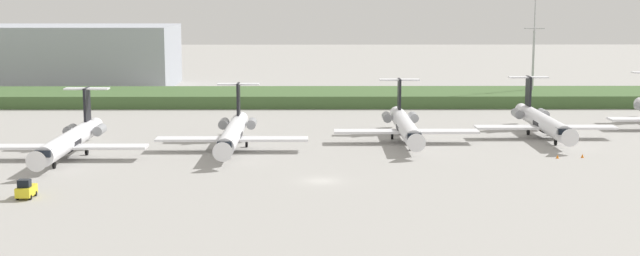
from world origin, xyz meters
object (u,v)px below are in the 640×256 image
(regional_jet_third, at_px, (233,133))
(regional_jet_fifth, at_px, (543,122))
(safety_cone_mid_marker, at_px, (582,156))
(antenna_mast, at_px, (533,55))
(regional_jet_second, at_px, (70,140))
(baggage_tug, at_px, (26,190))
(regional_jet_fourth, at_px, (405,126))
(safety_cone_front_marker, at_px, (558,156))

(regional_jet_third, height_order, regional_jet_fifth, same)
(regional_jet_third, xyz_separation_m, safety_cone_mid_marker, (51.03, -7.22, -2.26))
(antenna_mast, bearing_deg, regional_jet_second, -142.10)
(baggage_tug, xyz_separation_m, safety_cone_mid_marker, (72.23, 24.40, -0.73))
(regional_jet_third, bearing_deg, regional_jet_fourth, 14.52)
(regional_jet_second, bearing_deg, antenna_mast, 37.90)
(regional_jet_fifth, bearing_deg, regional_jet_second, -166.49)
(regional_jet_fourth, height_order, baggage_tug, regional_jet_fourth)
(regional_jet_fifth, relative_size, safety_cone_mid_marker, 56.36)
(antenna_mast, distance_m, baggage_tug, 120.87)
(regional_jet_second, distance_m, baggage_tug, 25.27)
(regional_jet_second, distance_m, regional_jet_third, 23.83)
(regional_jet_second, bearing_deg, regional_jet_third, 15.72)
(regional_jet_fifth, bearing_deg, safety_cone_front_marker, -97.96)
(regional_jet_fourth, distance_m, safety_cone_front_marker, 25.25)
(regional_jet_fourth, height_order, regional_jet_fifth, same)
(regional_jet_second, height_order, regional_jet_third, same)
(regional_jet_fourth, relative_size, antenna_mast, 1.29)
(regional_jet_fourth, height_order, safety_cone_mid_marker, regional_jet_fourth)
(regional_jet_fourth, height_order, antenna_mast, antenna_mast)
(regional_jet_fourth, xyz_separation_m, baggage_tug, (-48.06, -38.57, -1.53))
(regional_jet_second, distance_m, safety_cone_front_marker, 70.28)
(regional_jet_second, xyz_separation_m, regional_jet_fourth, (49.79, 13.41, 0.00))
(regional_jet_fourth, bearing_deg, regional_jet_third, -165.48)
(regional_jet_third, distance_m, safety_cone_mid_marker, 51.59)
(baggage_tug, distance_m, safety_cone_mid_marker, 76.25)
(regional_jet_fourth, xyz_separation_m, regional_jet_fifth, (23.06, 4.09, 0.00))
(regional_jet_fifth, distance_m, baggage_tug, 82.95)
(regional_jet_fifth, relative_size, baggage_tug, 9.69)
(regional_jet_second, relative_size, baggage_tug, 9.69)
(regional_jet_fifth, xyz_separation_m, safety_cone_front_marker, (-2.62, -18.73, -2.26))
(safety_cone_mid_marker, bearing_deg, safety_cone_front_marker, -172.79)
(regional_jet_third, distance_m, regional_jet_fourth, 27.74)
(regional_jet_third, relative_size, regional_jet_fifth, 1.00)
(regional_jet_third, bearing_deg, baggage_tug, -123.85)
(regional_jet_fifth, height_order, baggage_tug, regional_jet_fifth)
(regional_jet_second, height_order, safety_cone_front_marker, regional_jet_second)
(antenna_mast, distance_m, safety_cone_mid_marker, 66.30)
(baggage_tug, bearing_deg, regional_jet_fifth, 30.96)
(regional_jet_fourth, relative_size, baggage_tug, 9.69)
(safety_cone_mid_marker, bearing_deg, baggage_tug, -161.33)
(regional_jet_third, relative_size, safety_cone_front_marker, 56.36)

